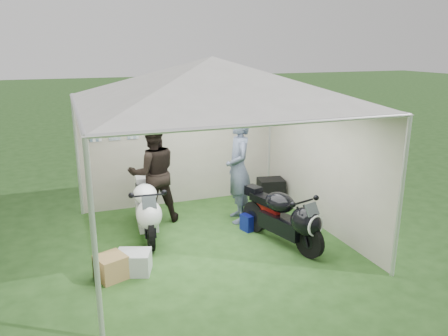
{
  "coord_description": "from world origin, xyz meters",
  "views": [
    {
      "loc": [
        -2.18,
        -6.39,
        3.16
      ],
      "look_at": [
        0.32,
        0.35,
        1.13
      ],
      "focal_mm": 35.0,
      "sensor_mm": 36.0,
      "label": 1
    }
  ],
  "objects": [
    {
      "name": "crate_0",
      "position": [
        -1.43,
        -0.63,
        0.16
      ],
      "size": [
        0.57,
        0.51,
        0.32
      ],
      "primitive_type": "cube",
      "rotation": [
        0.0,
        0.0,
        -0.34
      ],
      "color": "#B6BABF",
      "rests_on": "ground"
    },
    {
      "name": "canopy_tent",
      "position": [
        -0.0,
        0.03,
        2.58
      ],
      "size": [
        5.66,
        5.66,
        3.0
      ],
      "color": "silver",
      "rests_on": "ground"
    },
    {
      "name": "crate_1",
      "position": [
        -1.75,
        -0.69,
        0.17
      ],
      "size": [
        0.49,
        0.49,
        0.34
      ],
      "primitive_type": "cube",
      "rotation": [
        0.0,
        0.0,
        0.37
      ],
      "color": "olive",
      "rests_on": "ground"
    },
    {
      "name": "person_blue_jacket",
      "position": [
        0.72,
        0.66,
        0.99
      ],
      "size": [
        0.59,
        0.79,
        1.97
      ],
      "primitive_type": "imported",
      "rotation": [
        0.0,
        0.0,
        -1.74
      ],
      "color": "slate",
      "rests_on": "ground"
    },
    {
      "name": "motorcycle_white",
      "position": [
        -1.01,
        0.54,
        0.5
      ],
      "size": [
        0.51,
        1.84,
        0.91
      ],
      "rotation": [
        0.0,
        0.0,
        -0.09
      ],
      "color": "black",
      "rests_on": "ground"
    },
    {
      "name": "paddock_stand",
      "position": [
        0.8,
        0.19,
        0.15
      ],
      "size": [
        0.44,
        0.34,
        0.29
      ],
      "primitive_type": "cube",
      "rotation": [
        0.0,
        0.0,
        0.28
      ],
      "color": "#1822B0",
      "rests_on": "ground"
    },
    {
      "name": "equipment_box",
      "position": [
        1.7,
        1.29,
        0.26
      ],
      "size": [
        0.58,
        0.5,
        0.51
      ],
      "primitive_type": "cube",
      "rotation": [
        0.0,
        0.0,
        -0.18
      ],
      "color": "black",
      "rests_on": "ground"
    },
    {
      "name": "ground",
      "position": [
        0.0,
        0.0,
        0.0
      ],
      "size": [
        80.0,
        80.0,
        0.0
      ],
      "primitive_type": "plane",
      "color": "#234718",
      "rests_on": "ground"
    },
    {
      "name": "motorcycle_black",
      "position": [
        1.03,
        -0.59,
        0.49
      ],
      "size": [
        0.75,
        1.76,
        0.89
      ],
      "rotation": [
        0.0,
        0.0,
        0.28
      ],
      "color": "black",
      "rests_on": "ground"
    },
    {
      "name": "person_dark_jacket",
      "position": [
        -0.75,
        1.16,
        0.93
      ],
      "size": [
        0.91,
        0.71,
        1.86
      ],
      "primitive_type": "imported",
      "rotation": [
        0.0,
        0.0,
        3.15
      ],
      "color": "black",
      "rests_on": "ground"
    }
  ]
}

